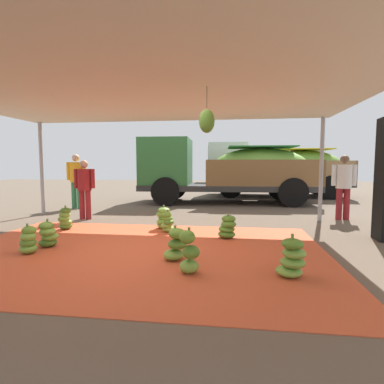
# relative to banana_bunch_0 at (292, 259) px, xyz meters

# --- Properties ---
(ground_plane) EXTENTS (40.00, 40.00, 0.00)m
(ground_plane) POSITION_rel_banana_bunch_0_xyz_m (-2.34, 3.88, -0.24)
(ground_plane) COLOR brown
(tarp_orange) EXTENTS (6.24, 4.37, 0.01)m
(tarp_orange) POSITION_rel_banana_bunch_0_xyz_m (-2.34, 0.88, -0.24)
(tarp_orange) COLOR #D1512D
(tarp_orange) RESTS_ON ground
(tent_canopy) EXTENTS (8.00, 7.00, 2.68)m
(tent_canopy) POSITION_rel_banana_bunch_0_xyz_m (-2.33, 0.79, 2.36)
(tent_canopy) COLOR #9EA0A5
(tent_canopy) RESTS_ON ground
(banana_bunch_0) EXTENTS (0.48, 0.47, 0.56)m
(banana_bunch_0) POSITION_rel_banana_bunch_0_xyz_m (0.00, 0.00, 0.00)
(banana_bunch_0) COLOR #75A83D
(banana_bunch_0) RESTS_ON tarp_orange
(banana_bunch_1) EXTENTS (0.47, 0.50, 0.53)m
(banana_bunch_1) POSITION_rel_banana_bunch_0_xyz_m (-2.26, 2.70, -0.01)
(banana_bunch_1) COLOR #75A83D
(banana_bunch_1) RESTS_ON tarp_orange
(banana_bunch_2) EXTENTS (0.35, 0.36, 0.48)m
(banana_bunch_2) POSITION_rel_banana_bunch_0_xyz_m (-3.99, 0.53, -0.03)
(banana_bunch_2) COLOR #6B9E38
(banana_bunch_2) RESTS_ON tarp_orange
(banana_bunch_3) EXTENTS (0.36, 0.35, 0.61)m
(banana_bunch_3) POSITION_rel_banana_bunch_0_xyz_m (-1.30, -0.04, 0.03)
(banana_bunch_3) COLOR #75A83D
(banana_bunch_3) RESTS_ON tarp_orange
(banana_bunch_4) EXTENTS (0.37, 0.38, 0.49)m
(banana_bunch_4) POSITION_rel_banana_bunch_0_xyz_m (-2.10, 2.34, -0.03)
(banana_bunch_4) COLOR #75A83D
(banana_bunch_4) RESTS_ON tarp_orange
(banana_bunch_6) EXTENTS (0.38, 0.41, 0.53)m
(banana_bunch_6) POSITION_rel_banana_bunch_0_xyz_m (-4.40, 2.32, -0.01)
(banana_bunch_6) COLOR #477523
(banana_bunch_6) RESTS_ON tarp_orange
(banana_bunch_7) EXTENTS (0.40, 0.37, 0.53)m
(banana_bunch_7) POSITION_rel_banana_bunch_0_xyz_m (-1.58, 0.49, -0.01)
(banana_bunch_7) COLOR #75A83D
(banana_bunch_7) RESTS_ON tarp_orange
(banana_bunch_8) EXTENTS (0.40, 0.40, 0.49)m
(banana_bunch_8) POSITION_rel_banana_bunch_0_xyz_m (-3.90, 0.92, -0.02)
(banana_bunch_8) COLOR #477523
(banana_bunch_8) RESTS_ON tarp_orange
(banana_bunch_9) EXTENTS (0.47, 0.48, 0.49)m
(banana_bunch_9) POSITION_rel_banana_bunch_0_xyz_m (-0.84, 2.00, -0.03)
(banana_bunch_9) COLOR #477523
(banana_bunch_9) RESTS_ON tarp_orange
(cargo_truck_main) EXTENTS (6.49, 2.60, 2.40)m
(cargo_truck_main) POSITION_rel_banana_bunch_0_xyz_m (-1.06, 7.65, 1.03)
(cargo_truck_main) COLOR #2D2D2D
(cargo_truck_main) RESTS_ON ground
(cargo_truck_far) EXTENTS (6.08, 2.57, 2.40)m
(cargo_truck_far) POSITION_rel_banana_bunch_0_xyz_m (1.13, 10.45, 1.04)
(cargo_truck_far) COLOR #2D2D2D
(cargo_truck_far) RESTS_ON ground
(worker_0) EXTENTS (0.65, 0.40, 1.77)m
(worker_0) POSITION_rel_banana_bunch_0_xyz_m (-5.80, 5.48, 0.79)
(worker_0) COLOR #337A4C
(worker_0) RESTS_ON ground
(worker_1) EXTENTS (0.61, 0.38, 1.68)m
(worker_1) POSITION_rel_banana_bunch_0_xyz_m (2.10, 4.44, 0.74)
(worker_1) COLOR maroon
(worker_1) RESTS_ON ground
(worker_2) EXTENTS (0.57, 0.35, 1.55)m
(worker_2) POSITION_rel_banana_bunch_0_xyz_m (-4.58, 3.62, 0.66)
(worker_2) COLOR maroon
(worker_2) RESTS_ON ground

